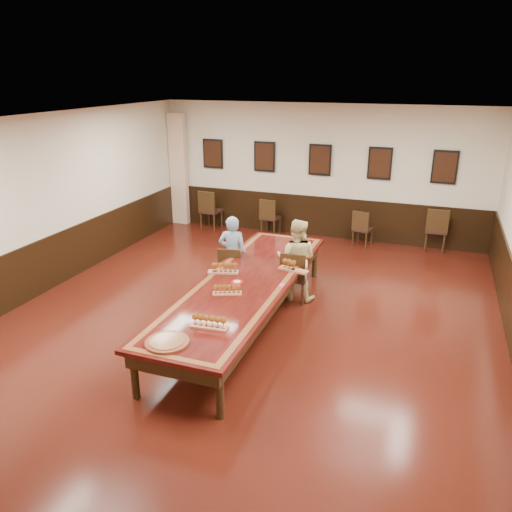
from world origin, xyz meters
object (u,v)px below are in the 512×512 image
at_px(chair_woman, 295,276).
at_px(spare_chair_b, 271,216).
at_px(spare_chair_a, 211,209).
at_px(spare_chair_c, 363,228).
at_px(spare_chair_d, 436,229).
at_px(carved_platter, 167,342).
at_px(chair_man, 232,269).
at_px(person_man, 233,254).
at_px(conference_table, 245,289).
at_px(person_woman, 296,260).

bearing_deg(chair_woman, spare_chair_b, -68.78).
distance_m(spare_chair_a, spare_chair_c, 3.92).
xyz_separation_m(spare_chair_d, carved_platter, (-2.98, -6.99, 0.27)).
xyz_separation_m(chair_man, carved_platter, (0.50, -3.23, 0.32)).
relative_size(chair_woman, person_man, 0.66).
relative_size(chair_woman, conference_table, 0.19).
relative_size(spare_chair_a, spare_chair_b, 1.11).
height_order(spare_chair_a, spare_chair_b, spare_chair_a).
xyz_separation_m(chair_man, spare_chair_a, (-2.05, 3.52, 0.06)).
xyz_separation_m(spare_chair_c, spare_chair_d, (1.62, 0.25, 0.07)).
bearing_deg(spare_chair_a, person_man, 126.27).
height_order(chair_man, carved_platter, chair_man).
bearing_deg(spare_chair_b, spare_chair_d, -171.26).
xyz_separation_m(chair_man, spare_chair_d, (3.49, 3.76, 0.06)).
xyz_separation_m(chair_woman, spare_chair_a, (-3.25, 3.49, 0.04)).
xyz_separation_m(spare_chair_a, spare_chair_c, (3.92, -0.01, -0.08)).
xyz_separation_m(spare_chair_c, carved_platter, (-1.36, -6.74, 0.34)).
bearing_deg(chair_man, person_man, -90.00).
distance_m(person_man, conference_table, 1.39).
distance_m(chair_woman, spare_chair_d, 4.37).
xyz_separation_m(person_man, carved_platter, (0.52, -3.33, 0.05)).
xyz_separation_m(chair_woman, spare_chair_d, (2.29, 3.73, 0.03)).
height_order(chair_woman, person_woman, person_woman).
distance_m(person_woman, carved_platter, 3.43).
height_order(spare_chair_a, spare_chair_d, spare_chair_a).
bearing_deg(chair_woman, conference_table, 62.34).
bearing_deg(spare_chair_b, conference_table, 110.10).
bearing_deg(chair_woman, chair_man, -2.11).
distance_m(spare_chair_c, conference_table, 4.75).
relative_size(spare_chair_d, person_man, 0.70).
distance_m(chair_man, spare_chair_c, 3.97).
relative_size(spare_chair_c, person_woman, 0.58).
bearing_deg(person_man, chair_woman, 167.10).
xyz_separation_m(person_woman, conference_table, (-0.50, -1.22, -0.13)).
height_order(chair_woman, spare_chair_c, chair_woman).
distance_m(chair_man, spare_chair_a, 4.07).
height_order(chair_man, spare_chair_d, spare_chair_d).
distance_m(spare_chair_c, carved_platter, 6.88).
distance_m(chair_man, chair_woman, 1.20).
bearing_deg(spare_chair_c, chair_man, 76.75).
bearing_deg(spare_chair_d, spare_chair_c, 8.18).
height_order(spare_chair_a, conference_table, spare_chair_a).
height_order(person_woman, carved_platter, person_woman).
xyz_separation_m(spare_chair_d, conference_table, (-2.79, -4.85, 0.11)).
xyz_separation_m(chair_woman, person_man, (-1.21, 0.06, 0.24)).
bearing_deg(spare_chair_a, carved_platter, 116.26).
height_order(person_man, carved_platter, person_man).
relative_size(spare_chair_b, spare_chair_d, 0.92).
height_order(chair_woman, spare_chair_d, spare_chair_d).
height_order(spare_chair_d, person_woman, person_woman).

